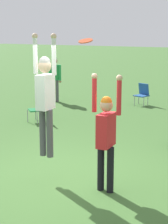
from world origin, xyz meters
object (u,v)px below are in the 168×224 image
object	(u,v)px
camping_chair_1	(142,93)
person_spectator_near	(55,75)
person_jumping	(45,92)
camping_chair_3	(38,106)
person_defending	(106,131)
frisbee	(86,41)

from	to	relation	value
camping_chair_1	person_spectator_near	xyz separation A→B (m)	(-3.23, -1.20, 0.61)
person_jumping	camping_chair_3	bearing A→B (deg)	35.10
camping_chair_1	person_spectator_near	world-z (taller)	person_spectator_near
person_jumping	person_spectator_near	xyz separation A→B (m)	(-4.75, 6.57, -0.59)
person_jumping	person_defending	size ratio (longest dim) A/B	1.09
camping_chair_3	person_spectator_near	distance (m)	3.46
person_defending	frisbee	bearing A→B (deg)	-89.31
frisbee	person_spectator_near	xyz separation A→B (m)	(-5.55, 6.49, -1.51)
person_jumping	frisbee	distance (m)	1.22
frisbee	camping_chair_1	bearing A→B (deg)	106.79
person_jumping	person_spectator_near	world-z (taller)	person_jumping
person_jumping	frisbee	size ratio (longest dim) A/B	9.35
camping_chair_1	person_spectator_near	bearing A→B (deg)	34.73
camping_chair_1	camping_chair_3	size ratio (longest dim) A/B	0.97
camping_chair_3	person_spectator_near	bearing A→B (deg)	-22.38
camping_chair_1	camping_chair_3	distance (m)	4.50
person_spectator_near	camping_chair_3	bearing A→B (deg)	-101.23
frisbee	camping_chair_1	distance (m)	8.30
person_jumping	person_defending	distance (m)	1.32
person_defending	frisbee	world-z (taller)	frisbee
person_defending	person_spectator_near	size ratio (longest dim) A/B	1.16
frisbee	person_spectator_near	bearing A→B (deg)	130.56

